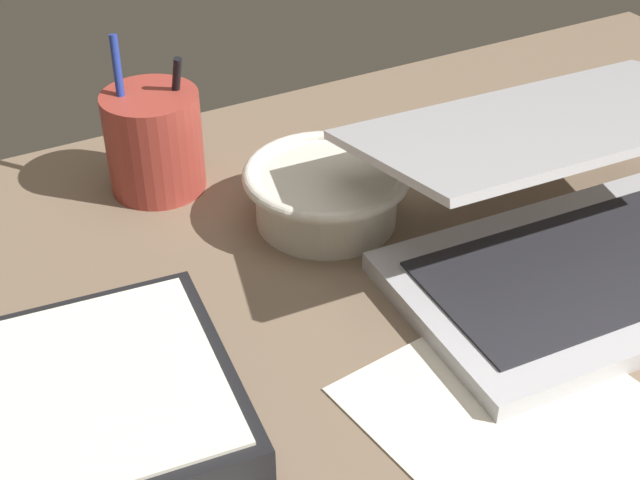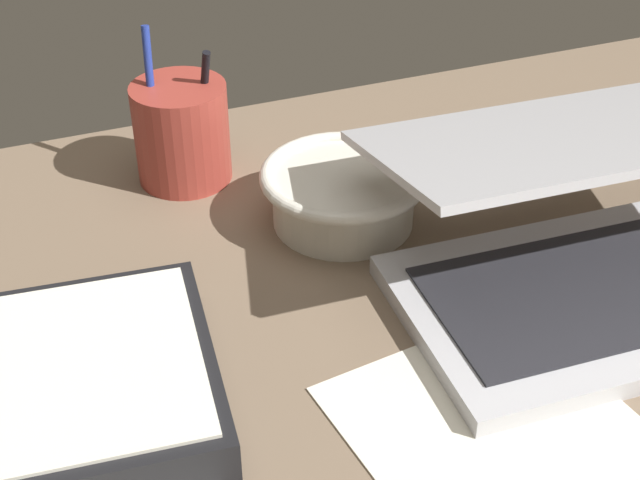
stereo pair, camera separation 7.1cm
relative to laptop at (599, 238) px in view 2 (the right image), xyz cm
name	(u,v)px [view 2 (the right image)]	position (x,y,z in cm)	size (l,w,h in cm)	color
desk_top	(408,402)	(-20.69, -6.30, -5.85)	(140.00, 100.00, 2.00)	#75604C
laptop	(599,238)	(0.00, 0.00, 0.00)	(37.00, 30.57, 14.58)	#B7B7BC
bowl	(343,193)	(-16.43, 16.92, -1.65)	(15.88, 15.88, 5.73)	silver
pen_cup	(182,132)	(-28.48, 30.51, 0.35)	(9.60, 9.60, 16.14)	#9E382D
paper_sheet_front	(539,475)	(-16.00, -16.75, -4.77)	(20.01, 29.91, 0.16)	silver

